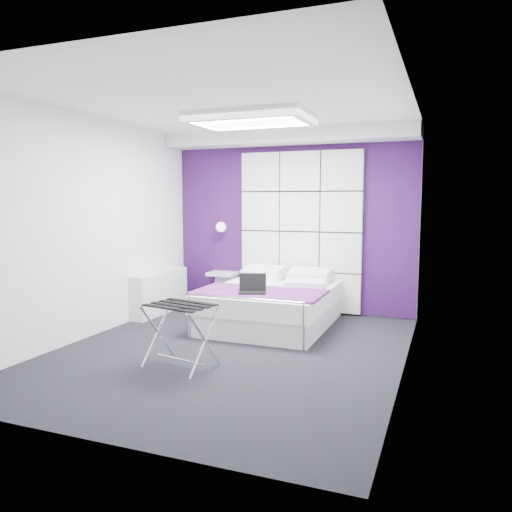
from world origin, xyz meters
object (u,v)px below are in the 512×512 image
at_px(wall_lamp, 222,227).
at_px(luggage_rack, 181,335).
at_px(radiator, 160,292).
at_px(bed, 272,304).
at_px(nightstand, 222,274).
at_px(laptop, 254,288).

distance_m(wall_lamp, luggage_rack, 2.96).
relative_size(radiator, bed, 0.64).
relative_size(wall_lamp, nightstand, 0.36).
bearing_deg(bed, luggage_rack, -98.93).
distance_m(nightstand, laptop, 1.73).
bearing_deg(wall_lamp, radiator, -130.10).
distance_m(radiator, luggage_rack, 2.42).
bearing_deg(nightstand, wall_lamp, 114.44).
bearing_deg(luggage_rack, nightstand, 117.91).
bearing_deg(nightstand, laptop, -52.59).
bearing_deg(bed, radiator, 176.90).
height_order(nightstand, luggage_rack, luggage_rack).
height_order(wall_lamp, luggage_rack, wall_lamp).
bearing_deg(radiator, nightstand, 47.57).
distance_m(bed, laptop, 0.64).
relative_size(wall_lamp, radiator, 0.12).
bearing_deg(wall_lamp, luggage_rack, -73.34).
xyz_separation_m(bed, luggage_rack, (-0.29, -1.85, 0.03)).
height_order(bed, nightstand, bed).
bearing_deg(wall_lamp, bed, -37.85).
relative_size(bed, nightstand, 4.48).
height_order(radiator, laptop, laptop).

